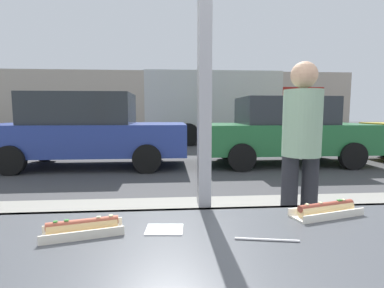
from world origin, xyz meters
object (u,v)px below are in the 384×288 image
at_px(hotdog_tray_near, 83,228).
at_px(hotdog_tray_far, 326,209).
at_px(parked_car_green, 284,131).
at_px(parked_car_blue, 88,130).
at_px(pedestrian, 301,145).
at_px(box_truck, 227,105).

xyz_separation_m(hotdog_tray_near, hotdog_tray_far, (0.85, 0.10, -0.00)).
bearing_deg(parked_car_green, hotdog_tray_far, -110.57).
distance_m(hotdog_tray_near, parked_car_blue, 6.68).
relative_size(hotdog_tray_near, parked_car_blue, 0.06).
xyz_separation_m(parked_car_blue, pedestrian, (3.11, -4.96, 0.16)).
height_order(parked_car_blue, parked_car_green, parked_car_blue).
bearing_deg(box_truck, hotdog_tray_far, -99.49).
xyz_separation_m(hotdog_tray_near, pedestrian, (1.39, 1.49, 0.08)).
bearing_deg(hotdog_tray_near, parked_car_green, 63.40).
distance_m(parked_car_green, box_truck, 5.44).
distance_m(hotdog_tray_far, box_truck, 11.89).
bearing_deg(pedestrian, hotdog_tray_far, -111.41).
bearing_deg(parked_car_blue, pedestrian, -57.96).
bearing_deg(box_truck, parked_car_green, -85.48).
xyz_separation_m(parked_car_green, pedestrian, (-1.84, -4.96, 0.20)).
bearing_deg(parked_car_green, hotdog_tray_near, -116.60).
bearing_deg(pedestrian, box_truck, 82.20).
distance_m(hotdog_tray_near, hotdog_tray_far, 0.86).
relative_size(hotdog_tray_near, box_truck, 0.04).
bearing_deg(hotdog_tray_near, parked_car_blue, 104.87).
bearing_deg(parked_car_blue, hotdog_tray_near, -75.13).
height_order(parked_car_green, box_truck, box_truck).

